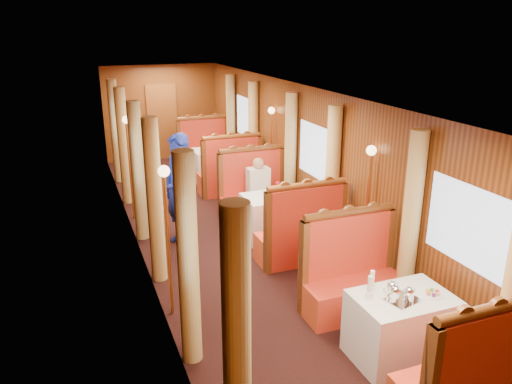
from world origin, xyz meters
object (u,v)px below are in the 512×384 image
banquette_far_fwd (230,175)px  banquette_near_aft (352,280)px  table_far (216,165)px  teapot_back (392,291)px  teapot_left (395,296)px  fruit_plate (433,294)px  table_mid (275,217)px  passenger (259,183)px  banquette_mid_aft (254,196)px  banquette_near_fwd (470,383)px  teapot_right (409,297)px  steward (179,190)px  banquette_mid_fwd (301,236)px  rose_vase_far (215,142)px  banquette_far_aft (205,153)px  tea_tray (403,300)px  table_near (400,327)px  rose_vase_mid (278,186)px

banquette_far_fwd → banquette_near_aft: bearing=-90.0°
table_far → teapot_back: size_ratio=6.11×
teapot_left → fruit_plate: size_ratio=0.81×
table_mid → passenger: passenger is taller
banquette_mid_aft → banquette_near_fwd: bearing=-90.0°
teapot_right → fruit_plate: 0.34m
table_mid → steward: (-1.56, 0.29, 0.56)m
banquette_mid_fwd → fruit_plate: bearing=-83.3°
banquette_mid_aft → banquette_far_fwd: (0.00, 1.47, 0.00)m
rose_vase_far → banquette_far_aft: bearing=89.4°
banquette_near_fwd → steward: (-1.56, 4.81, 0.51)m
teapot_right → banquette_near_aft: bearing=70.0°
banquette_near_aft → banquette_far_fwd: 4.97m
tea_tray → teapot_back: size_ratio=1.98×
banquette_far_aft → teapot_left: size_ratio=7.25×
banquette_near_fwd → fruit_plate: size_ratio=5.90×
banquette_far_fwd → teapot_right: banquette_far_fwd is taller
table_mid → banquette_mid_fwd: size_ratio=0.78×
banquette_far_fwd → rose_vase_far: size_ratio=3.72×
banquette_far_fwd → passenger: 1.76m
table_mid → fruit_plate: (0.30, -3.59, 0.39)m
tea_tray → rose_vase_far: bearing=89.6°
fruit_plate → table_near: bearing=163.7°
teapot_back → teapot_right: bearing=-41.4°
banquette_near_aft → steward: 3.23m
table_mid → teapot_left: teapot_left is taller
table_near → tea_tray: tea_tray is taller
rose_vase_far → table_near: bearing=-89.9°
tea_tray → banquette_far_aft: bearing=89.5°
table_near → teapot_right: 0.46m
rose_vase_mid → passenger: bearing=92.3°
teapot_back → banquette_far_aft: bearing=105.6°
passenger → steward: bearing=-163.4°
passenger → banquette_far_fwd: bearing=90.0°
table_far → table_mid: bearing=-90.0°
banquette_mid_fwd → rose_vase_far: size_ratio=3.72×
banquette_near_aft → banquette_far_aft: 7.00m
table_near → banquette_far_aft: banquette_far_aft is taller
banquette_mid_aft → fruit_plate: banquette_mid_aft is taller
teapot_back → passenger: (0.13, 4.22, -0.08)m
banquette_mid_aft → banquette_near_aft: bearing=-90.0°
passenger → table_far: bearing=90.0°
banquette_near_fwd → rose_vase_far: bearing=90.1°
banquette_far_fwd → tea_tray: bearing=-90.6°
banquette_mid_aft → table_far: bearing=90.0°
teapot_right → banquette_mid_fwd: bearing=70.9°
table_mid → rose_vase_mid: (0.03, -0.03, 0.55)m
banquette_near_aft → passenger: size_ratio=1.76×
table_far → banquette_far_fwd: 1.02m
banquette_far_fwd → teapot_right: (-0.03, -6.10, 0.40)m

